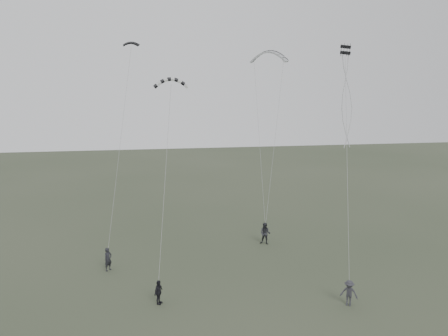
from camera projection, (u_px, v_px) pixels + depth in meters
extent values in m
plane|color=#353F2B|center=(225.00, 289.00, 30.23)|extent=(140.00, 140.00, 0.00)
imported|color=black|center=(108.00, 259.00, 33.19)|extent=(0.77, 0.77, 1.80)
imported|color=#28292E|center=(265.00, 234.00, 38.73)|extent=(1.19, 1.10, 1.96)
imported|color=black|center=(159.00, 292.00, 28.09)|extent=(0.81, 1.01, 1.61)
imported|color=#2E2E34|center=(349.00, 293.00, 27.89)|extent=(1.27, 1.14, 1.70)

